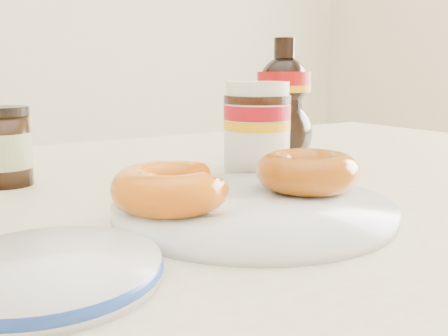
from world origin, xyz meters
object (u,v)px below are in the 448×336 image
donut_bitten (170,188)px  syrup_bottle (284,101)px  dining_table (203,264)px  dark_jar (6,147)px  donut_whole (307,171)px  nutella_jar (257,126)px  plate (253,207)px  blue_rim_saucer (47,271)px

donut_bitten → syrup_bottle: 0.32m
dining_table → dark_jar: size_ratio=15.55×
donut_whole → nutella_jar: bearing=76.8°
dining_table → plate: (-0.00, -0.10, 0.09)m
plate → nutella_jar: nutella_jar is taller
donut_bitten → dark_jar: (-0.10, 0.23, 0.01)m
dining_table → syrup_bottle: bearing=27.0°
dark_jar → syrup_bottle: bearing=-8.3°
plate → blue_rim_saucer: bearing=-164.2°
donut_whole → blue_rim_saucer: bearing=-166.2°
blue_rim_saucer → dining_table: bearing=37.9°
dining_table → nutella_jar: 0.18m
syrup_bottle → blue_rim_saucer: 0.47m
dining_table → donut_whole: bearing=-51.5°
plate → donut_bitten: 0.08m
syrup_bottle → dark_jar: bearing=171.7°
nutella_jar → dining_table: bearing=-158.5°
donut_whole → blue_rim_saucer: size_ratio=0.71×
plate → donut_bitten: size_ratio=2.50×
donut_whole → blue_rim_saucer: (-0.27, -0.07, -0.02)m
dining_table → nutella_jar: nutella_jar is taller
dining_table → syrup_bottle: 0.27m
dark_jar → nutella_jar: bearing=-21.5°
blue_rim_saucer → syrup_bottle: bearing=33.0°
donut_whole → plate: bearing=-171.8°
plate → donut_whole: size_ratio=2.49×
plate → nutella_jar: bearing=53.2°
dark_jar → blue_rim_saucer: 0.30m
plate → dining_table: bearing=88.1°
donut_bitten → plate: bearing=-32.9°
dining_table → nutella_jar: (0.10, 0.04, 0.15)m
dining_table → blue_rim_saucer: size_ratio=9.73×
blue_rim_saucer → nutella_jar: bearing=33.0°
plate → dark_jar: size_ratio=2.83×
donut_bitten → donut_whole: (0.15, -0.01, 0.00)m
dining_table → donut_whole: 0.16m
donut_bitten → dark_jar: size_ratio=1.13×
dining_table → donut_bitten: size_ratio=13.75×
syrup_bottle → dark_jar: syrup_bottle is taller
syrup_bottle → blue_rim_saucer: size_ratio=1.21×
dining_table → donut_bitten: bearing=-134.0°
donut_bitten → nutella_jar: nutella_jar is taller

